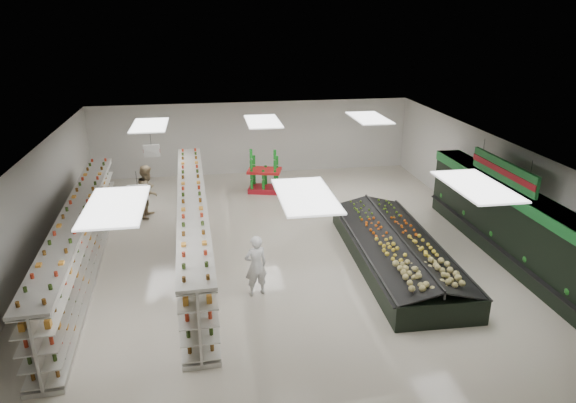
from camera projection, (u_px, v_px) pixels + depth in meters
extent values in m
plane|color=beige|center=(280.00, 248.00, 15.97)|extent=(16.00, 16.00, 0.00)
cube|color=white|center=(279.00, 148.00, 14.85)|extent=(14.00, 16.00, 0.02)
cube|color=silver|center=(253.00, 138.00, 22.80)|extent=(14.00, 0.02, 3.20)
cube|color=silver|center=(354.00, 375.00, 8.02)|extent=(14.00, 0.02, 3.20)
cube|color=silver|center=(32.00, 214.00, 14.35)|extent=(0.02, 16.00, 3.20)
cube|color=silver|center=(495.00, 187.00, 16.47)|extent=(0.02, 16.00, 3.20)
cube|color=black|center=(505.00, 220.00, 15.19)|extent=(0.80, 8.00, 2.20)
cube|color=#217C34|center=(509.00, 190.00, 14.85)|extent=(0.85, 8.00, 0.30)
cube|color=black|center=(495.00, 238.00, 15.34)|extent=(0.55, 7.80, 0.15)
cube|color=silver|center=(502.00, 213.00, 15.08)|extent=(0.45, 7.70, 0.03)
cube|color=silver|center=(503.00, 203.00, 14.97)|extent=(0.45, 7.70, 0.03)
cube|color=white|center=(138.00, 192.00, 12.58)|extent=(0.50, 0.06, 0.40)
cube|color=#AD131F|center=(138.00, 192.00, 12.58)|extent=(0.52, 0.02, 0.12)
cylinder|color=black|center=(137.00, 181.00, 12.48)|extent=(0.01, 0.01, 0.50)
cube|color=white|center=(152.00, 151.00, 16.28)|extent=(0.50, 0.06, 0.40)
cube|color=#AD131F|center=(152.00, 151.00, 16.28)|extent=(0.52, 0.02, 0.12)
cylinder|color=black|center=(151.00, 142.00, 16.17)|extent=(0.01, 0.01, 0.50)
cube|color=#217C34|center=(504.00, 171.00, 14.60)|extent=(0.10, 3.20, 0.60)
cube|color=#AD131F|center=(502.00, 171.00, 14.59)|extent=(0.03, 3.20, 0.18)
cylinder|color=black|center=(531.00, 170.00, 13.35)|extent=(0.01, 0.01, 0.50)
cylinder|color=black|center=(484.00, 147.00, 15.57)|extent=(0.01, 0.01, 0.50)
cube|color=beige|center=(85.00, 268.00, 14.61)|extent=(1.31, 10.55, 0.11)
cube|color=beige|center=(81.00, 242.00, 14.32)|extent=(0.57, 10.51, 1.75)
cube|color=beige|center=(76.00, 212.00, 14.00)|extent=(1.31, 10.55, 0.07)
cube|color=silver|center=(77.00, 265.00, 14.53)|extent=(0.90, 10.44, 0.03)
cube|color=silver|center=(75.00, 253.00, 14.39)|extent=(0.90, 10.44, 0.03)
cube|color=silver|center=(73.00, 241.00, 14.26)|extent=(0.90, 10.44, 0.03)
cube|color=silver|center=(71.00, 228.00, 14.13)|extent=(0.90, 10.44, 0.03)
cube|color=silver|center=(69.00, 215.00, 13.99)|extent=(0.90, 10.44, 0.03)
cube|color=silver|center=(92.00, 264.00, 14.61)|extent=(0.90, 10.44, 0.03)
cube|color=silver|center=(90.00, 252.00, 14.47)|extent=(0.90, 10.44, 0.03)
cube|color=silver|center=(88.00, 240.00, 14.34)|extent=(0.90, 10.44, 0.03)
cube|color=silver|center=(86.00, 227.00, 14.20)|extent=(0.90, 10.44, 0.03)
cube|color=silver|center=(84.00, 214.00, 14.07)|extent=(0.90, 10.44, 0.03)
cube|color=beige|center=(195.00, 252.00, 15.54)|extent=(1.14, 10.89, 0.11)
cube|color=beige|center=(194.00, 227.00, 15.24)|extent=(0.38, 10.87, 1.81)
cube|color=beige|center=(192.00, 197.00, 14.91)|extent=(1.14, 10.89, 0.07)
cube|color=silver|center=(188.00, 250.00, 15.47)|extent=(0.72, 10.79, 0.03)
cube|color=silver|center=(187.00, 238.00, 15.33)|extent=(0.72, 10.79, 0.03)
cube|color=silver|center=(186.00, 226.00, 15.19)|extent=(0.72, 10.79, 0.03)
cube|color=silver|center=(185.00, 213.00, 15.05)|extent=(0.72, 10.79, 0.03)
cube|color=silver|center=(185.00, 201.00, 14.91)|extent=(0.72, 10.79, 0.03)
cube|color=silver|center=(202.00, 249.00, 15.54)|extent=(0.72, 10.79, 0.03)
cube|color=silver|center=(201.00, 237.00, 15.40)|extent=(0.72, 10.79, 0.03)
cube|color=silver|center=(201.00, 225.00, 15.26)|extent=(0.72, 10.79, 0.03)
cube|color=silver|center=(200.00, 212.00, 15.12)|extent=(0.72, 10.79, 0.03)
cube|color=silver|center=(199.00, 200.00, 14.99)|extent=(0.72, 10.79, 0.03)
cube|color=black|center=(396.00, 253.00, 14.85)|extent=(2.46, 6.69, 0.66)
cube|color=#262626|center=(360.00, 245.00, 14.59)|extent=(0.24, 6.63, 0.06)
cube|color=#262626|center=(433.00, 240.00, 14.87)|extent=(0.24, 6.63, 0.06)
cube|color=black|center=(377.00, 241.00, 14.62)|extent=(1.40, 6.57, 0.34)
cube|color=black|center=(417.00, 238.00, 14.77)|extent=(1.40, 6.57, 0.34)
cube|color=#262626|center=(397.00, 237.00, 14.66)|extent=(0.23, 6.53, 0.24)
cube|color=#AD131F|center=(265.00, 189.00, 20.87)|extent=(1.44, 1.14, 0.21)
cube|color=#AF1718|center=(264.00, 171.00, 20.59)|extent=(1.50, 1.21, 0.10)
imported|color=silver|center=(256.00, 266.00, 13.10)|extent=(0.69, 0.54, 1.65)
imported|color=tan|center=(148.00, 191.00, 18.12)|extent=(0.76, 1.02, 1.88)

